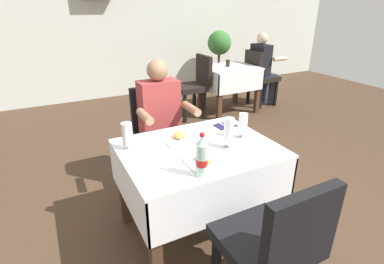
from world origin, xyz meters
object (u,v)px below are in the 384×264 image
at_px(background_chair_left, 195,83).
at_px(background_patron, 263,65).
at_px(main_dining_table, 198,168).
at_px(beer_glass_left, 243,125).
at_px(chair_far_diner_seat, 158,132).
at_px(cola_bottle_primary, 202,158).
at_px(seated_diner_far, 162,120).
at_px(background_chair_right, 259,75).
at_px(beer_glass_right, 127,136).
at_px(beer_glass_middle, 229,132).
at_px(napkin_cutlery_set, 225,125).
at_px(chair_near_camera_side, 272,243).
at_px(background_table_tumbler, 228,63).
at_px(plate_far_diner, 179,137).
at_px(background_dining_table, 229,79).
at_px(plate_near_camera, 203,160).
at_px(potted_plant_corner, 219,53).

xyz_separation_m(background_chair_left, background_patron, (1.33, 0.00, 0.16)).
relative_size(main_dining_table, beer_glass_left, 5.58).
relative_size(chair_far_diner_seat, cola_bottle_primary, 3.47).
xyz_separation_m(seated_diner_far, background_chair_right, (2.48, 1.64, -0.16)).
bearing_deg(background_chair_left, background_patron, 0.00).
bearing_deg(beer_glass_right, seated_diner_far, 48.14).
relative_size(beer_glass_middle, napkin_cutlery_set, 1.17).
bearing_deg(chair_near_camera_side, background_table_tumbler, 60.34).
bearing_deg(plate_far_diner, main_dining_table, -69.12).
bearing_deg(background_table_tumbler, cola_bottle_primary, -126.12).
height_order(main_dining_table, plate_far_diner, plate_far_diner).
distance_m(main_dining_table, beer_glass_middle, 0.37).
distance_m(background_dining_table, background_chair_right, 0.64).
relative_size(napkin_cutlery_set, background_dining_table, 0.23).
relative_size(plate_near_camera, beer_glass_right, 1.11).
height_order(beer_glass_middle, cola_bottle_primary, cola_bottle_primary).
height_order(main_dining_table, napkin_cutlery_set, napkin_cutlery_set).
bearing_deg(background_chair_right, seated_diner_far, -146.56).
bearing_deg(beer_glass_middle, chair_far_diner_seat, 101.40).
xyz_separation_m(napkin_cutlery_set, background_chair_right, (2.08, 2.10, -0.20)).
relative_size(background_chair_left, background_table_tumbler, 8.82).
bearing_deg(beer_glass_left, main_dining_table, 178.77).
relative_size(chair_far_diner_seat, beer_glass_middle, 4.28).
xyz_separation_m(background_dining_table, background_chair_right, (0.64, 0.00, 0.00)).
distance_m(chair_near_camera_side, background_chair_right, 4.02).
distance_m(chair_near_camera_side, napkin_cutlery_set, 1.15).
relative_size(background_chair_right, potted_plant_corner, 0.80).
xyz_separation_m(beer_glass_left, napkin_cutlery_set, (0.01, 0.25, -0.10)).
bearing_deg(beer_glass_right, background_patron, 35.73).
bearing_deg(background_chair_right, beer_glass_middle, -133.07).
distance_m(main_dining_table, plate_far_diner, 0.27).
distance_m(plate_near_camera, background_patron, 3.65).
xyz_separation_m(chair_far_diner_seat, plate_far_diner, (-0.07, -0.64, 0.22)).
xyz_separation_m(chair_far_diner_seat, beer_glass_right, (-0.46, -0.62, 0.30)).
relative_size(chair_near_camera_side, background_patron, 0.77).
bearing_deg(cola_bottle_primary, plate_far_diner, 79.51).
relative_size(beer_glass_middle, background_chair_right, 0.23).
bearing_deg(cola_bottle_primary, napkin_cutlery_set, 46.79).
bearing_deg(background_table_tumbler, plate_near_camera, -126.36).
xyz_separation_m(background_chair_right, background_table_tumbler, (-0.66, 0.02, 0.25)).
xyz_separation_m(plate_near_camera, beer_glass_middle, (0.27, 0.10, 0.10)).
xyz_separation_m(plate_far_diner, napkin_cutlery_set, (0.46, 0.07, -0.01)).
xyz_separation_m(chair_far_diner_seat, background_dining_table, (1.84, 1.53, -0.00)).
bearing_deg(plate_near_camera, beer_glass_left, 23.50).
height_order(plate_far_diner, cola_bottle_primary, cola_bottle_primary).
relative_size(beer_glass_left, background_table_tumbler, 1.79).
distance_m(beer_glass_right, potted_plant_corner, 4.39).
bearing_deg(chair_near_camera_side, plate_far_diner, 93.88).
distance_m(background_chair_right, background_table_tumbler, 0.71).
xyz_separation_m(napkin_cutlery_set, background_patron, (2.13, 2.10, -0.04)).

